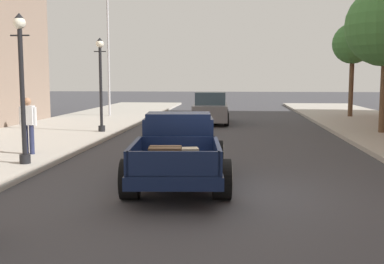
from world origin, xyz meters
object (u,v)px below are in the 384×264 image
Objects in this scene: street_lamp_far at (101,77)px; street_tree_farthest at (353,44)px; hotrod_truck_navy at (179,149)px; pedestrian_sidewalk_left at (28,122)px; flagpole at (112,19)px; street_lamp_near at (22,77)px; car_background_grey at (211,109)px.

street_tree_farthest is at bearing 35.99° from street_lamp_far.
pedestrian_sidewalk_left reaches higher than hotrod_truck_navy.
pedestrian_sidewalk_left is at bearing -94.54° from street_lamp_far.
street_tree_farthest is at bearing 49.31° from pedestrian_sidewalk_left.
street_lamp_far is at bearing 117.01° from hotrod_truck_navy.
street_lamp_far is at bearing -78.43° from flagpole.
car_background_grey is at bearing 71.85° from street_lamp_near.
hotrod_truck_navy is 19.24m from street_tree_farthest.
street_lamp_far reaches higher than hotrod_truck_navy.
street_tree_farthest reaches higher than car_background_grey.
car_background_grey is 2.64× the size of pedestrian_sidewalk_left.
flagpole is (-1.65, 8.06, 3.39)m from street_lamp_far.
street_tree_farthest is at bearing 53.24° from street_lamp_near.
street_lamp_far is at bearing 85.46° from pedestrian_sidewalk_left.
car_background_grey is 1.13× the size of street_lamp_far.
street_tree_farthest reaches higher than street_lamp_far.
street_lamp_far is (0.46, 5.85, 1.30)m from pedestrian_sidewalk_left.
pedestrian_sidewalk_left is 2.04m from street_lamp_near.
street_lamp_far is at bearing -144.01° from street_tree_farthest.
pedestrian_sidewalk_left is (-4.73, 2.51, 0.33)m from hotrod_truck_navy.
flagpole is at bearing -176.80° from street_tree_farthest.
street_tree_farthest is (12.62, 14.68, 3.19)m from pedestrian_sidewalk_left.
street_tree_farthest is (13.81, 0.77, -1.50)m from flagpole.
street_tree_farthest is (12.06, 16.15, 1.89)m from street_lamp_near.
hotrod_truck_navy is at bearing -27.97° from pedestrian_sidewalk_left.
street_lamp_far is 15.14m from street_tree_farthest.
street_tree_farthest is (7.91, 3.48, 3.50)m from car_background_grey.
street_lamp_far is at bearing 90.74° from street_lamp_near.
hotrod_truck_navy is 4.59m from street_lamp_near.
flagpole reaches higher than pedestrian_sidewalk_left.
car_background_grey is 13.43m from street_lamp_near.
hotrod_truck_navy is 9.52m from street_lamp_far.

